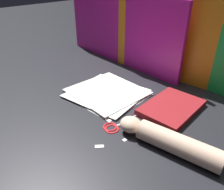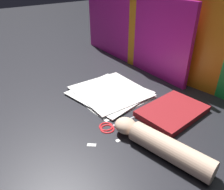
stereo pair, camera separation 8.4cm
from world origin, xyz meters
name	(u,v)px [view 2 (the right image)]	position (x,y,z in m)	size (l,w,h in m)	color
ground_plane	(114,104)	(0.00, 0.00, 0.00)	(6.00, 6.00, 0.00)	black
backdrop_panel_left	(129,30)	(-0.31, 0.38, 0.19)	(0.85, 0.12, 0.38)	#D81E9E
backdrop_panel_center	(180,37)	(0.02, 0.38, 0.22)	(0.62, 0.04, 0.43)	orange
paper_stack	(110,93)	(-0.08, 0.04, 0.01)	(0.33, 0.32, 0.01)	white
book_closed	(172,111)	(0.20, 0.12, 0.01)	(0.18, 0.25, 0.02)	maroon
scissors	(113,125)	(0.10, -0.10, 0.00)	(0.11, 0.15, 0.01)	silver
hand_forearm	(161,144)	(0.29, -0.08, 0.03)	(0.33, 0.10, 0.06)	beige
paper_scrap_near	(118,140)	(0.17, -0.14, 0.00)	(0.01, 0.02, 0.00)	white
paper_scrap_mid	(92,145)	(0.13, -0.21, 0.00)	(0.03, 0.03, 0.00)	white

